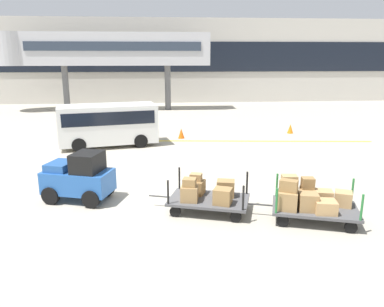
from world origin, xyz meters
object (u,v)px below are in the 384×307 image
(shuttle_van, at_px, (108,122))
(safety_cone_near, at_px, (290,129))
(safety_cone_far, at_px, (181,133))
(baggage_cart_lead, at_px, (207,194))
(baggage_cart_middle, at_px, (309,200))
(baggage_tug, at_px, (79,177))

(shuttle_van, distance_m, safety_cone_near, 10.65)
(safety_cone_far, bearing_deg, baggage_cart_lead, -88.89)
(baggage_cart_lead, height_order, shuttle_van, shuttle_van)
(safety_cone_near, bearing_deg, baggage_cart_middle, -106.72)
(baggage_tug, relative_size, shuttle_van, 0.46)
(baggage_tug, xyz_separation_m, baggage_cart_lead, (3.94, -1.23, -0.22))
(baggage_cart_lead, distance_m, baggage_cart_middle, 2.88)
(baggage_cart_lead, relative_size, shuttle_van, 0.60)
(baggage_tug, height_order, safety_cone_near, baggage_tug)
(safety_cone_near, bearing_deg, baggage_tug, -136.13)
(baggage_tug, relative_size, safety_cone_near, 4.24)
(baggage_cart_middle, bearing_deg, baggage_cart_lead, 163.09)
(safety_cone_near, xyz_separation_m, safety_cone_far, (-6.55, -0.85, 0.00))
(baggage_cart_lead, xyz_separation_m, shuttle_van, (-3.99, 8.75, 0.70))
(baggage_cart_lead, xyz_separation_m, baggage_cart_middle, (2.75, -0.84, 0.05))
(baggage_cart_middle, bearing_deg, safety_cone_far, 104.89)
(baggage_tug, height_order, baggage_cart_lead, baggage_tug)
(baggage_cart_lead, bearing_deg, baggage_tug, 162.61)
(baggage_tug, relative_size, safety_cone_far, 4.24)
(baggage_cart_lead, distance_m, safety_cone_near, 12.80)
(baggage_cart_lead, relative_size, safety_cone_near, 5.60)
(shuttle_van, distance_m, safety_cone_far, 4.20)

